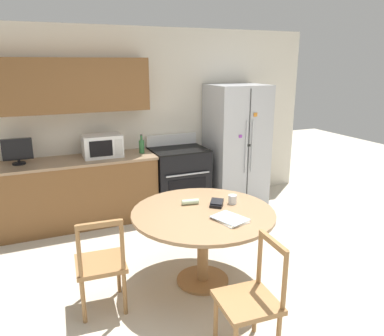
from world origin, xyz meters
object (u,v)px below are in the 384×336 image
at_px(oven_range, 179,178).
at_px(dining_chair_left, 101,265).
at_px(microwave, 102,146).
at_px(refrigerator, 236,145).
at_px(counter_bottle, 142,146).
at_px(dining_chair_near, 251,301).
at_px(candle_glass, 232,200).
at_px(wallet, 217,204).
at_px(countertop_tv, 17,151).

distance_m(oven_range, dining_chair_left, 2.46).
bearing_deg(microwave, refrigerator, -2.52).
xyz_separation_m(counter_bottle, dining_chair_left, (-0.96, -1.98, -0.56)).
bearing_deg(microwave, dining_chair_near, -80.31).
distance_m(microwave, dining_chair_near, 3.05).
bearing_deg(microwave, candle_glass, -63.63).
relative_size(dining_chair_near, wallet, 5.18).
bearing_deg(microwave, wallet, -68.33).
bearing_deg(dining_chair_near, counter_bottle, 3.16).
distance_m(refrigerator, dining_chair_near, 3.26).
height_order(candle_glass, wallet, candle_glass).
relative_size(countertop_tv, dining_chair_near, 0.39).
height_order(counter_bottle, dining_chair_near, counter_bottle).
relative_size(refrigerator, countertop_tv, 5.14).
relative_size(counter_bottle, candle_glass, 2.97).
bearing_deg(candle_glass, dining_chair_near, -112.11).
relative_size(countertop_tv, wallet, 2.02).
distance_m(microwave, wallet, 2.05).
distance_m(refrigerator, microwave, 2.01).
distance_m(oven_range, microwave, 1.22).
bearing_deg(wallet, countertop_tv, 133.07).
height_order(microwave, countertop_tv, countertop_tv).
height_order(refrigerator, counter_bottle, refrigerator).
height_order(microwave, candle_glass, microwave).
bearing_deg(wallet, oven_range, 80.08).
bearing_deg(oven_range, counter_bottle, 176.84).
xyz_separation_m(oven_range, countertop_tv, (-2.11, 0.06, 0.61)).
distance_m(counter_bottle, dining_chair_near, 2.98).
xyz_separation_m(oven_range, dining_chair_near, (-0.57, -2.90, -0.03)).
bearing_deg(oven_range, microwave, 177.49).
height_order(oven_range, microwave, microwave).
height_order(refrigerator, oven_range, refrigerator).
xyz_separation_m(counter_bottle, wallet, (0.22, -1.88, -0.22)).
relative_size(countertop_tv, candle_glass, 3.97).
bearing_deg(microwave, countertop_tv, 179.17).
xyz_separation_m(oven_range, candle_glass, (-0.14, -1.84, 0.32)).
bearing_deg(countertop_tv, oven_range, -1.69).
bearing_deg(dining_chair_near, candle_glass, -18.31).
bearing_deg(counter_bottle, wallet, -83.44).
distance_m(refrigerator, wallet, 2.20).
bearing_deg(dining_chair_left, candle_glass, 8.63).
relative_size(dining_chair_left, wallet, 5.18).
height_order(oven_range, dining_chair_left, oven_range).
bearing_deg(wallet, microwave, 111.67).
relative_size(dining_chair_left, candle_glass, 10.20).
height_order(oven_range, candle_glass, oven_range).
xyz_separation_m(dining_chair_near, dining_chair_left, (-0.92, 0.95, 0.00)).
bearing_deg(wallet, counter_bottle, 96.56).
bearing_deg(countertop_tv, wallet, -46.93).
xyz_separation_m(microwave, wallet, (0.75, -1.89, -0.27)).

